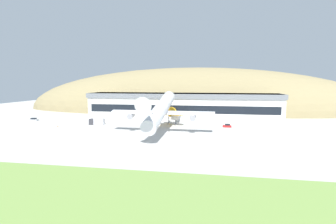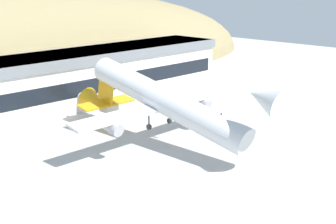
# 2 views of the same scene
# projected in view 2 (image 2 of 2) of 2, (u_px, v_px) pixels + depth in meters

# --- Properties ---
(ground_plane) EXTENTS (325.25, 325.25, 0.00)m
(ground_plane) POSITION_uv_depth(u_px,v_px,m) (154.00, 164.00, 82.60)
(ground_plane) COLOR #B7B5AF
(terminal_building) EXTENTS (98.71, 16.90, 13.63)m
(terminal_building) POSITION_uv_depth(u_px,v_px,m) (65.00, 77.00, 117.85)
(terminal_building) COLOR white
(terminal_building) RESTS_ON ground_plane
(jetway_0) EXTENTS (3.38, 12.01, 5.43)m
(jetway_0) POSITION_uv_depth(u_px,v_px,m) (99.00, 102.00, 108.40)
(jetway_0) COLOR silver
(jetway_0) RESTS_ON ground_plane
(cargo_airplane) EXTENTS (40.25, 50.77, 14.84)m
(cargo_airplane) POSITION_uv_depth(u_px,v_px,m) (162.00, 102.00, 89.44)
(cargo_airplane) COLOR silver
(service_car_0) EXTENTS (3.69, 1.86, 1.54)m
(service_car_0) POSITION_uv_depth(u_px,v_px,m) (183.00, 103.00, 121.19)
(service_car_0) COLOR #B21E1E
(service_car_0) RESTS_ON ground_plane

